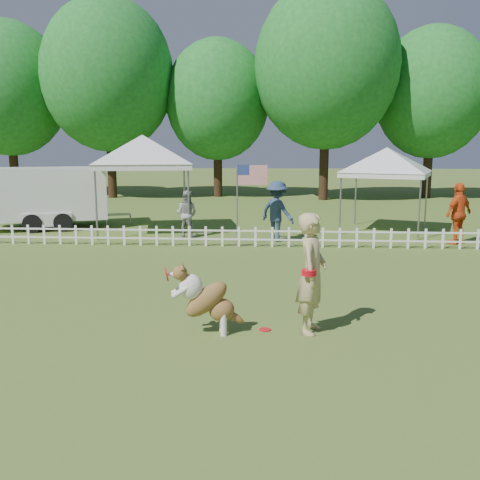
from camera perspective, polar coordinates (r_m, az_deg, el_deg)
The scene contains 17 objects.
ground at distance 9.27m, azimuth 1.66°, elevation -8.94°, with size 120.00×120.00×0.00m, color #46601E.
picket_fence at distance 15.99m, azimuth 2.56°, elevation 0.33°, with size 22.00×0.08×0.60m, color white, non-canonical shape.
handler at distance 8.70m, azimuth 7.68°, elevation -3.55°, with size 0.72×0.47×1.97m, color tan.
dog at distance 8.63m, azimuth -3.47°, elevation -6.34°, with size 1.13×0.38×1.17m, color brown, non-canonical shape.
frisbee_on_turf at distance 8.98m, azimuth 2.68°, elevation -9.52°, with size 0.20×0.20×0.02m, color red.
canopy_tent_left at distance 18.85m, azimuth -10.23°, elevation 5.78°, with size 3.17×3.17×3.28m, color silver, non-canonical shape.
canopy_tent_right at distance 19.37m, azimuth 15.23°, elevation 5.08°, with size 2.77×2.77×2.86m, color silver, non-canonical shape.
cargo_trailer at distance 20.76m, azimuth -19.76°, elevation 4.30°, with size 5.11×2.25×2.25m, color silver, non-canonical shape.
flag_pole at distance 15.94m, azimuth -0.30°, elevation 3.73°, with size 0.95×0.10×2.49m, color gray, non-canonical shape.
spectator_a at distance 17.74m, azimuth -5.69°, elevation 2.81°, with size 0.75×0.59×1.55m, color #949498.
spectator_b at distance 16.91m, azimuth 3.99°, elevation 3.08°, with size 1.23×0.71×1.90m, color navy.
spectator_c at distance 17.67m, azimuth 22.28°, elevation 2.63°, with size 1.11×0.46×1.89m, color #E14D1A.
tree_far_left at distance 34.43m, azimuth -23.40°, elevation 13.48°, with size 6.60×6.60×11.00m, color #1B6121, non-canonical shape.
tree_left at distance 31.79m, azimuth -13.85°, elevation 15.25°, with size 7.40×7.40×12.00m, color #1B6121, non-canonical shape.
tree_center_left at distance 31.48m, azimuth -2.42°, elevation 13.57°, with size 6.00×6.00×9.80m, color #1B6121, non-canonical shape.
tree_center_right at distance 30.05m, azimuth 9.18°, elevation 16.30°, with size 7.60×7.60×12.60m, color #1B6121, non-canonical shape.
tree_right at distance 32.52m, azimuth 19.74°, elevation 13.42°, with size 6.20×6.20×10.40m, color #1B6121, non-canonical shape.
Camera 1 is at (0.29, -8.75, 3.04)m, focal length 40.00 mm.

